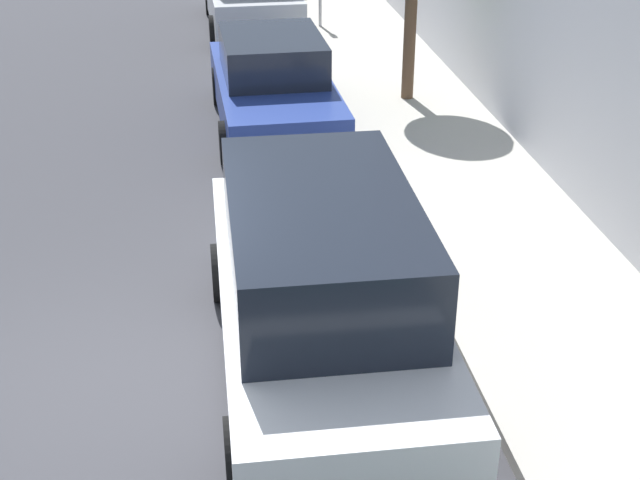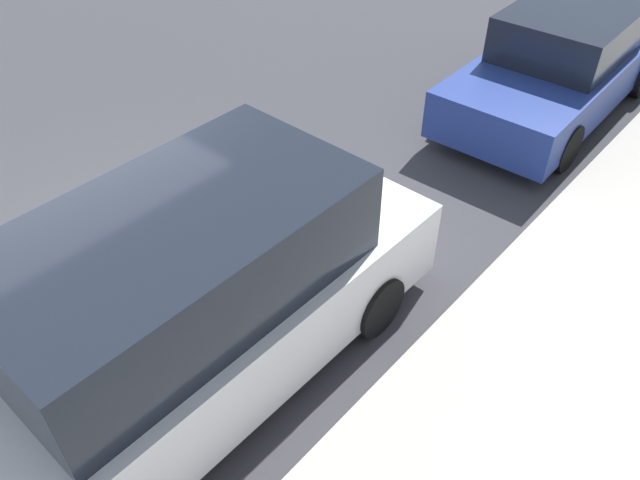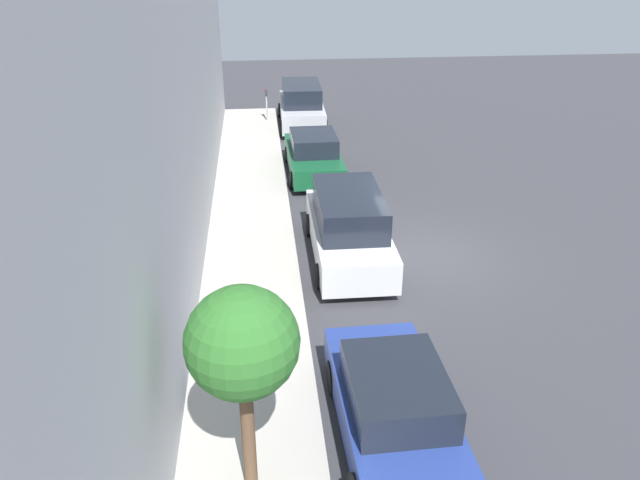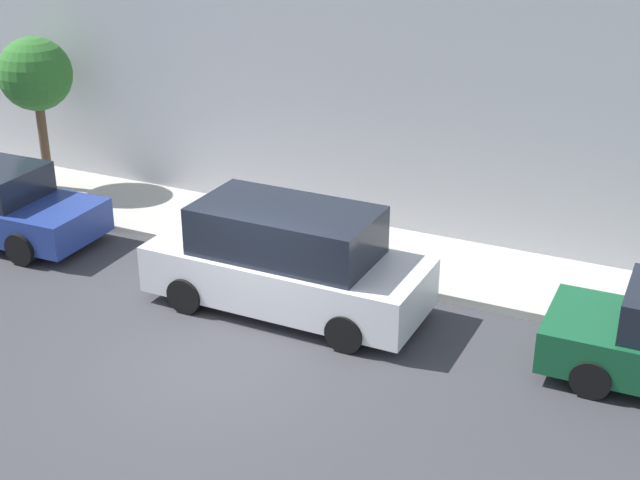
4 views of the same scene
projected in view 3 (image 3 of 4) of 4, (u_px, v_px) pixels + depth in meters
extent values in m
plane|color=#38383D|center=(424.00, 256.00, 17.13)|extent=(60.00, 60.00, 0.00)
cube|color=#B2ADA3|center=(251.00, 262.00, 16.66)|extent=(2.47, 32.00, 0.15)
cube|color=#B7B7BC|center=(140.00, 53.00, 14.04)|extent=(2.00, 32.00, 11.10)
cube|color=#B7BABF|center=(302.00, 111.00, 28.53)|extent=(2.02, 4.95, 0.84)
cube|color=black|center=(301.00, 93.00, 28.16)|extent=(1.75, 3.14, 0.84)
cylinder|color=black|center=(325.00, 127.00, 27.40)|extent=(0.22, 0.66, 0.66)
cylinder|color=black|center=(284.00, 128.00, 27.23)|extent=(0.22, 0.66, 0.66)
cylinder|color=black|center=(318.00, 109.00, 30.11)|extent=(0.22, 0.66, 0.66)
cylinder|color=black|center=(281.00, 110.00, 29.94)|extent=(0.22, 0.66, 0.66)
cube|color=#14512D|center=(313.00, 159.00, 22.73)|extent=(1.87, 4.53, 0.68)
cube|color=black|center=(314.00, 143.00, 22.35)|extent=(1.62, 2.12, 0.64)
cylinder|color=black|center=(341.00, 178.00, 21.68)|extent=(0.22, 0.61, 0.61)
cylinder|color=black|center=(293.00, 180.00, 21.52)|extent=(0.22, 0.61, 0.61)
cylinder|color=black|center=(332.00, 153.00, 24.17)|extent=(0.22, 0.61, 0.61)
cylinder|color=black|center=(288.00, 155.00, 24.01)|extent=(0.22, 0.61, 0.61)
cube|color=silver|center=(348.00, 237.00, 16.75)|extent=(1.94, 4.91, 0.84)
cube|color=black|center=(349.00, 208.00, 16.38)|extent=(1.70, 3.11, 0.84)
cylinder|color=black|center=(392.00, 273.00, 15.61)|extent=(0.22, 0.65, 0.65)
cylinder|color=black|center=(321.00, 276.00, 15.45)|extent=(0.22, 0.65, 0.65)
cylinder|color=black|center=(371.00, 222.00, 18.32)|extent=(0.22, 0.65, 0.65)
cylinder|color=black|center=(310.00, 225.00, 18.16)|extent=(0.22, 0.65, 0.65)
cube|color=navy|center=(394.00, 416.00, 10.64)|extent=(1.91, 4.54, 0.68)
cube|color=black|center=(397.00, 389.00, 10.26)|extent=(1.63, 2.14, 0.64)
cylinder|color=black|center=(421.00, 372.00, 12.06)|extent=(0.22, 0.66, 0.66)
cylinder|color=black|center=(334.00, 378.00, 11.91)|extent=(0.22, 0.66, 0.66)
cylinder|color=#ADADB2|center=(267.00, 108.00, 28.76)|extent=(0.07, 0.07, 1.13)
cube|color=#2D2D33|center=(266.00, 93.00, 28.45)|extent=(0.11, 0.15, 0.28)
cube|color=red|center=(266.00, 89.00, 28.37)|extent=(0.04, 0.09, 0.05)
cylinder|color=brown|center=(248.00, 428.00, 9.38)|extent=(0.21, 0.21, 2.23)
sphere|color=#2D6B28|center=(242.00, 342.00, 8.69)|extent=(1.64, 1.64, 1.64)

